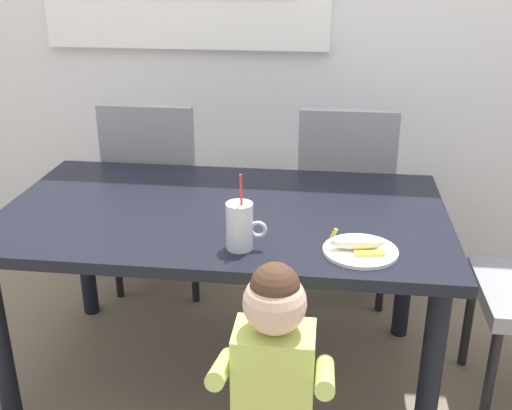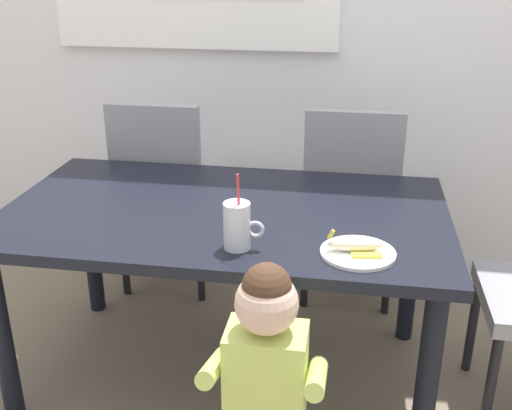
{
  "view_description": "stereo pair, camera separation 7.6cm",
  "coord_description": "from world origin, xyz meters",
  "px_view_note": "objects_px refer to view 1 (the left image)",
  "views": [
    {
      "loc": [
        0.37,
        -1.99,
        1.57
      ],
      "look_at": [
        0.13,
        -0.09,
        0.78
      ],
      "focal_mm": 42.99,
      "sensor_mm": 36.0,
      "label": 1
    },
    {
      "loc": [
        0.44,
        -1.98,
        1.57
      ],
      "look_at": [
        0.13,
        -0.09,
        0.78
      ],
      "focal_mm": 42.99,
      "sensor_mm": 36.0,
      "label": 2
    }
  ],
  "objects_px": {
    "snack_plate": "(360,251)",
    "peeled_banana": "(359,243)",
    "milk_cup": "(240,229)",
    "dining_table": "(224,231)",
    "dining_chair_left": "(157,187)",
    "dining_chair_right": "(344,194)",
    "toddler_standing": "(274,366)"
  },
  "relations": [
    {
      "from": "peeled_banana",
      "to": "dining_chair_left",
      "type": "bearing_deg",
      "value": 134.4
    },
    {
      "from": "dining_chair_left",
      "to": "snack_plate",
      "type": "bearing_deg",
      "value": 134.58
    },
    {
      "from": "milk_cup",
      "to": "dining_chair_left",
      "type": "bearing_deg",
      "value": 119.92
    },
    {
      "from": "dining_chair_left",
      "to": "dining_chair_right",
      "type": "relative_size",
      "value": 1.0
    },
    {
      "from": "dining_chair_left",
      "to": "dining_chair_right",
      "type": "height_order",
      "value": "same"
    },
    {
      "from": "snack_plate",
      "to": "toddler_standing",
      "type": "bearing_deg",
      "value": -124.99
    },
    {
      "from": "dining_chair_left",
      "to": "milk_cup",
      "type": "bearing_deg",
      "value": 119.92
    },
    {
      "from": "dining_chair_right",
      "to": "milk_cup",
      "type": "height_order",
      "value": "milk_cup"
    },
    {
      "from": "milk_cup",
      "to": "snack_plate",
      "type": "distance_m",
      "value": 0.37
    },
    {
      "from": "dining_chair_left",
      "to": "peeled_banana",
      "type": "xyz_separation_m",
      "value": [
        0.9,
        -0.92,
        0.21
      ]
    },
    {
      "from": "dining_table",
      "to": "peeled_banana",
      "type": "distance_m",
      "value": 0.56
    },
    {
      "from": "toddler_standing",
      "to": "peeled_banana",
      "type": "xyz_separation_m",
      "value": [
        0.22,
        0.33,
        0.22
      ]
    },
    {
      "from": "milk_cup",
      "to": "peeled_banana",
      "type": "xyz_separation_m",
      "value": [
        0.36,
        0.01,
        -0.04
      ]
    },
    {
      "from": "dining_chair_left",
      "to": "snack_plate",
      "type": "distance_m",
      "value": 1.31
    },
    {
      "from": "toddler_standing",
      "to": "peeled_banana",
      "type": "relative_size",
      "value": 4.81
    },
    {
      "from": "dining_chair_left",
      "to": "milk_cup",
      "type": "xyz_separation_m",
      "value": [
        0.54,
        -0.94,
        0.24
      ]
    },
    {
      "from": "dining_chair_left",
      "to": "milk_cup",
      "type": "distance_m",
      "value": 1.11
    },
    {
      "from": "dining_chair_right",
      "to": "milk_cup",
      "type": "distance_m",
      "value": 1.05
    },
    {
      "from": "dining_table",
      "to": "snack_plate",
      "type": "bearing_deg",
      "value": -31.11
    },
    {
      "from": "toddler_standing",
      "to": "milk_cup",
      "type": "relative_size",
      "value": 3.33
    },
    {
      "from": "dining_chair_right",
      "to": "milk_cup",
      "type": "relative_size",
      "value": 3.81
    },
    {
      "from": "dining_table",
      "to": "milk_cup",
      "type": "height_order",
      "value": "milk_cup"
    },
    {
      "from": "dining_table",
      "to": "milk_cup",
      "type": "distance_m",
      "value": 0.35
    },
    {
      "from": "milk_cup",
      "to": "peeled_banana",
      "type": "distance_m",
      "value": 0.37
    },
    {
      "from": "toddler_standing",
      "to": "dining_table",
      "type": "bearing_deg",
      "value": 111.53
    },
    {
      "from": "snack_plate",
      "to": "peeled_banana",
      "type": "xyz_separation_m",
      "value": [
        -0.01,
        0.0,
        0.03
      ]
    },
    {
      "from": "dining_table",
      "to": "toddler_standing",
      "type": "distance_m",
      "value": 0.67
    },
    {
      "from": "peeled_banana",
      "to": "dining_table",
      "type": "bearing_deg",
      "value": 148.63
    },
    {
      "from": "snack_plate",
      "to": "peeled_banana",
      "type": "height_order",
      "value": "peeled_banana"
    },
    {
      "from": "dining_table",
      "to": "dining_chair_right",
      "type": "height_order",
      "value": "dining_chair_right"
    },
    {
      "from": "snack_plate",
      "to": "dining_table",
      "type": "bearing_deg",
      "value": 148.89
    },
    {
      "from": "dining_chair_right",
      "to": "peeled_banana",
      "type": "bearing_deg",
      "value": 91.52
    }
  ]
}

